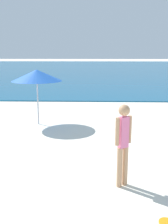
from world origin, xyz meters
name	(u,v)px	position (x,y,z in m)	size (l,w,h in m)	color
water	(90,68)	(0.00, 45.75, 0.03)	(160.00, 60.00, 0.06)	#14567F
person_standing	(123,141)	(1.14, 6.68, 0.94)	(0.33, 0.25, 1.65)	tan
frisbee	(167,223)	(1.72, 5.48, 0.01)	(0.25, 0.25, 0.03)	orange
beach_umbrella	(37,75)	(-1.44, 11.24, 1.79)	(1.80, 1.80, 1.99)	#B7B7BC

